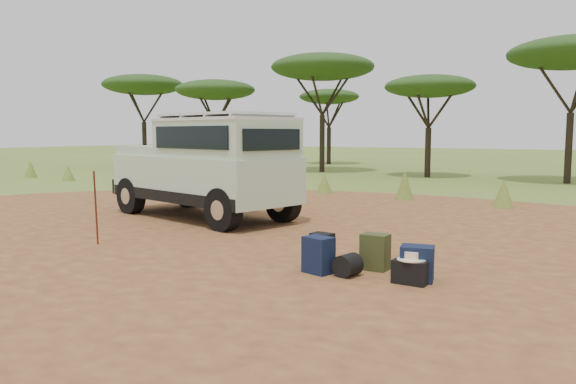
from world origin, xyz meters
The scene contains 13 objects.
ground centered at (0.00, 0.00, 0.00)m, with size 140.00×140.00×0.00m, color olive.
dirt_clearing centered at (0.00, 0.00, 0.00)m, with size 23.00×23.00×0.01m, color #9C6633.
grass_fringe centered at (0.12, 8.67, 0.40)m, with size 36.60×1.60×0.90m.
acacia_treeline centered at (0.75, 19.81, 4.87)m, with size 46.70×13.20×6.26m.
safari_vehicle centered at (-2.95, 2.68, 1.23)m, with size 5.53×3.28×2.54m.
walking_staff centered at (-2.59, -1.07, 0.71)m, with size 0.03×0.03×1.43m, color maroon.
backpack_black centered at (1.59, -0.11, 0.24)m, with size 0.34×0.25×0.47m, color black.
backpack_navy centered at (1.88, -0.82, 0.28)m, with size 0.42×0.30×0.55m, color #101A34.
backpack_olive centered at (2.54, -0.21, 0.28)m, with size 0.40×0.29×0.56m, color #39441F.
duffel_navy centered at (3.29, -0.53, 0.25)m, with size 0.45×0.34×0.51m, color #101A34.
hard_case centered at (3.26, -0.68, 0.17)m, with size 0.47×0.34×0.34m, color black.
stuff_sack centered at (2.34, -0.77, 0.17)m, with size 0.33×0.33×0.33m, color black.
safari_hat centered at (3.26, -0.68, 0.38)m, with size 0.40×0.40×0.12m.
Camera 1 is at (5.60, -8.14, 2.08)m, focal length 35.00 mm.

